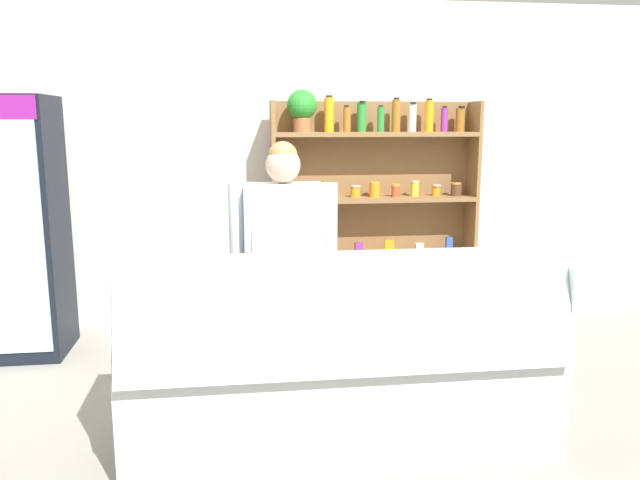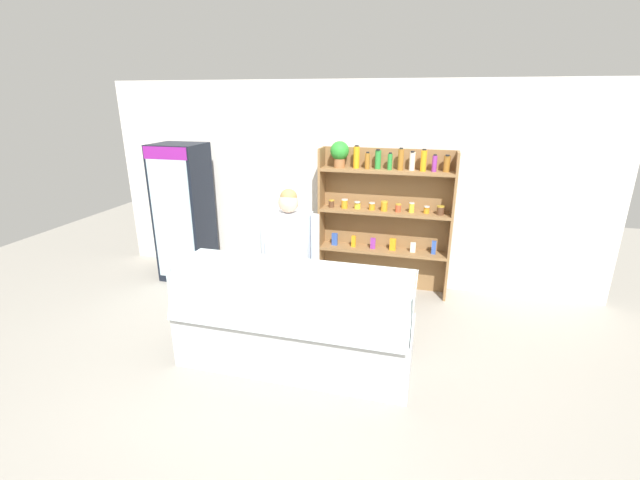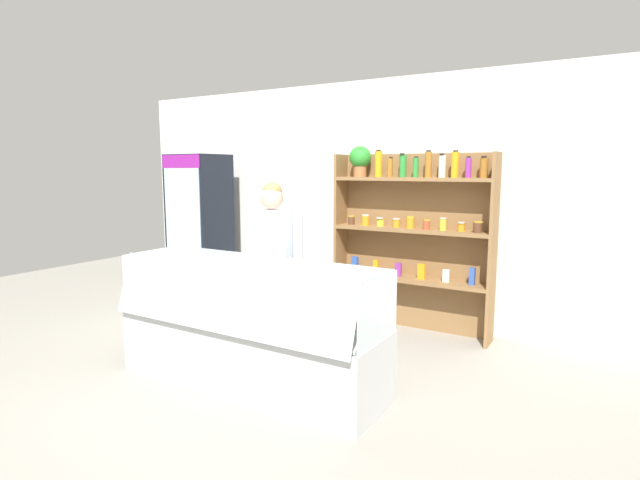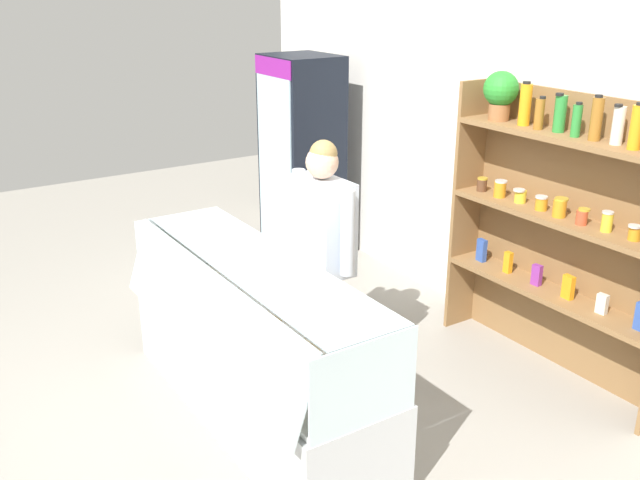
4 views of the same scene
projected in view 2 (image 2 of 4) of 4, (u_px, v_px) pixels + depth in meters
The scene contains 6 objects.
ground_plane at pixel (294, 362), 4.23m from camera, with size 12.00×12.00×0.00m, color gray.
back_wall at pixel (344, 185), 5.82m from camera, with size 6.80×0.10×2.70m, color white.
drinks_fridge at pixel (184, 213), 5.94m from camera, with size 0.66×0.58×1.90m.
shelving_unit at pixel (381, 210), 5.51m from camera, with size 1.69×0.29×1.96m.
deli_display_case at pixel (293, 336), 4.10m from camera, with size 2.23×0.71×1.01m.
shop_clerk at pixel (289, 250), 4.54m from camera, with size 0.66×0.25×1.60m.
Camera 2 is at (1.19, -3.43, 2.51)m, focal length 24.00 mm.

